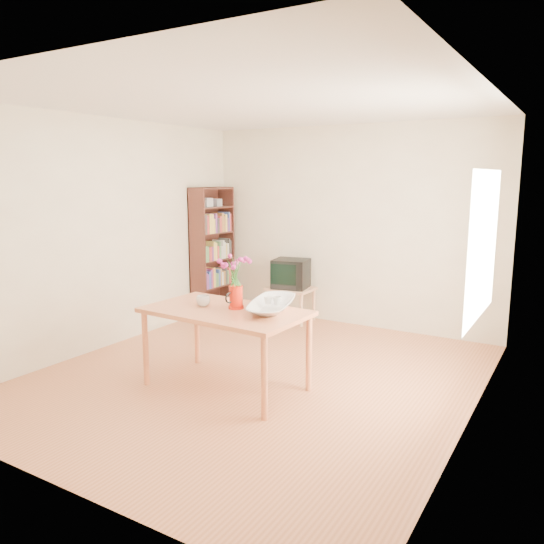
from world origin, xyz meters
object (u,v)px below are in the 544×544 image
Objects in this scene: television at (291,273)px; mug at (203,301)px; pitcher at (236,298)px; bowl at (272,283)px; table at (225,318)px.

mug is at bearing -92.26° from television.
pitcher is 0.37m from bowl.
bowl reaches higher than television.
bowl is at bearing 31.11° from table.
table is 2.92× the size of television.
pitcher is at bearing -176.63° from mug.
table is 2.80× the size of bowl.
bowl is 1.04× the size of television.
television is at bearing 107.24° from table.
table is 11.74× the size of mug.
television is (-0.67, 2.28, -0.19)m from pitcher.
bowl is at bearing 33.73° from pitcher.
pitcher is 1.70× the size of mug.
table is at bearing -86.39° from television.
mug reaches higher than television.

